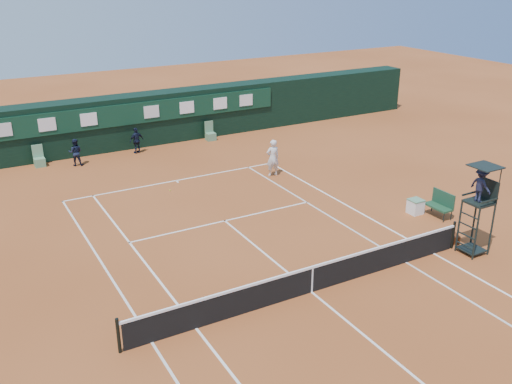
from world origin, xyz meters
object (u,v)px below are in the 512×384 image
player_bench (441,203)px  player (273,158)px  cooler (415,206)px  umpire_chair (480,191)px  tennis_net (312,279)px

player_bench → player: 8.62m
cooler → umpire_chair: bearing=-101.5°
tennis_net → player: player is taller
player_bench → cooler: (-0.70, 0.72, -0.27)m
umpire_chair → player: (-2.18, 10.82, -1.51)m
tennis_net → umpire_chair: 7.06m
umpire_chair → cooler: size_ratio=5.30×
tennis_net → cooler: (7.52, 3.11, -0.18)m
umpire_chair → player_bench: size_ratio=2.85×
player_bench → cooler: size_ratio=1.86×
tennis_net → player_bench: size_ratio=10.75×
umpire_chair → cooler: (0.76, 3.73, -2.13)m
player_bench → cooler: 1.04m
cooler → player: size_ratio=0.34×
tennis_net → player_bench: (8.22, 2.39, 0.09)m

